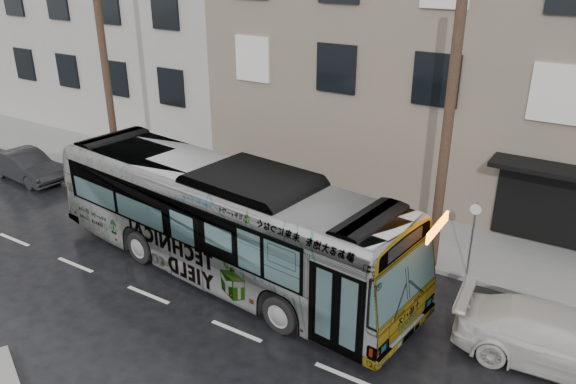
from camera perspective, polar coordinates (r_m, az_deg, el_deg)
name	(u,v)px	position (r m, az deg, el deg)	size (l,w,h in m)	color
ground	(204,258)	(18.60, -8.55, -6.67)	(120.00, 120.00, 0.00)	black
sidewalk	(284,203)	(22.06, -0.39, -1.17)	(90.00, 3.60, 0.15)	gray
building_taupe	(483,47)	(25.68, 19.24, 13.73)	(20.00, 12.00, 11.00)	#756A5A
utility_pole_front	(448,126)	(16.57, 15.91, 6.43)	(0.30, 0.30, 9.00)	#4A3325
utility_pole_rear	(106,74)	(24.29, -18.00, 11.36)	(0.30, 0.30, 9.00)	#4A3325
sign_post	(472,239)	(17.53, 18.16, -4.60)	(0.06, 0.06, 2.40)	slate
bus	(223,219)	(17.05, -6.61, -2.79)	(2.95, 12.62, 3.52)	#B2B2B2
white_sedan	(559,340)	(15.23, 25.86, -13.34)	(1.98, 4.86, 1.41)	beige
dark_sedan	(27,166)	(26.85, -25.01, 2.44)	(1.37, 3.93, 1.29)	black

